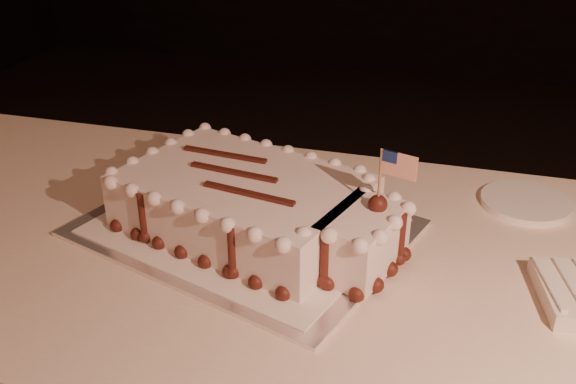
# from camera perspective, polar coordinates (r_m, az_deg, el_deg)

# --- Properties ---
(cake_board) EXTENTS (0.63, 0.55, 0.01)m
(cake_board) POSITION_cam_1_polar(r_m,az_deg,el_deg) (1.14, -3.88, -3.21)
(cake_board) COLOR white
(cake_board) RESTS_ON banquet_table
(doily) EXTENTS (0.57, 0.49, 0.00)m
(doily) POSITION_cam_1_polar(r_m,az_deg,el_deg) (1.14, -3.89, -2.99)
(doily) COLOR white
(doily) RESTS_ON cake_board
(sheet_cake) EXTENTS (0.53, 0.39, 0.20)m
(sheet_cake) POSITION_cam_1_polar(r_m,az_deg,el_deg) (1.10, -2.78, -1.22)
(sheet_cake) COLOR white
(sheet_cake) RESTS_ON doily
(side_plate) EXTENTS (0.17, 0.17, 0.01)m
(side_plate) POSITION_cam_1_polar(r_m,az_deg,el_deg) (1.29, 20.38, -0.85)
(side_plate) COLOR white
(side_plate) RESTS_ON banquet_table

